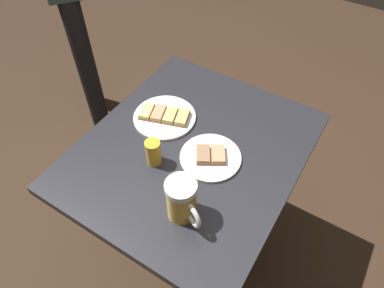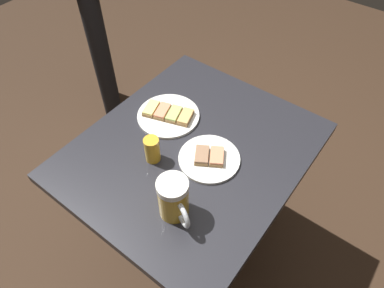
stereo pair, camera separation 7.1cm
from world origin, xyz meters
name	(u,v)px [view 1 (the left image)]	position (x,y,z in m)	size (l,w,h in m)	color
ground_plane	(192,245)	(0.00, 0.00, 0.00)	(6.00, 6.00, 0.00)	#382619
cafe_table	(192,176)	(0.00, 0.00, 0.61)	(0.71, 0.83, 0.77)	black
plate_near	(165,116)	(0.16, -0.07, 0.78)	(0.23, 0.23, 0.03)	white
plate_far	(211,157)	(-0.08, 0.01, 0.78)	(0.21, 0.21, 0.03)	white
beer_mug	(182,200)	(-0.11, 0.23, 0.84)	(0.14, 0.09, 0.14)	gold
beer_glass_small	(153,152)	(0.08, 0.12, 0.82)	(0.05, 0.05, 0.09)	gold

